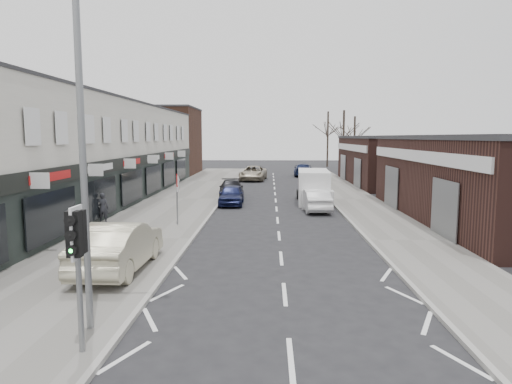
# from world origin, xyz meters

# --- Properties ---
(ground) EXTENTS (160.00, 160.00, 0.00)m
(ground) POSITION_xyz_m (0.00, 0.00, 0.00)
(ground) COLOR black
(ground) RESTS_ON ground
(pavement_left) EXTENTS (5.50, 64.00, 0.12)m
(pavement_left) POSITION_xyz_m (-6.75, 22.00, 0.06)
(pavement_left) COLOR slate
(pavement_left) RESTS_ON ground
(pavement_right) EXTENTS (3.50, 64.00, 0.12)m
(pavement_right) POSITION_xyz_m (5.75, 22.00, 0.06)
(pavement_right) COLOR slate
(pavement_right) RESTS_ON ground
(shop_terrace_left) EXTENTS (8.00, 41.00, 7.10)m
(shop_terrace_left) POSITION_xyz_m (-13.50, 19.50, 3.55)
(shop_terrace_left) COLOR silver
(shop_terrace_left) RESTS_ON ground
(brick_block_far) EXTENTS (8.00, 10.00, 8.00)m
(brick_block_far) POSITION_xyz_m (-13.50, 45.00, 4.00)
(brick_block_far) COLOR #4A2C1F
(brick_block_far) RESTS_ON ground
(right_unit_near) EXTENTS (10.00, 18.00, 4.50)m
(right_unit_near) POSITION_xyz_m (12.50, 14.00, 2.25)
(right_unit_near) COLOR #361D18
(right_unit_near) RESTS_ON ground
(right_unit_far) EXTENTS (10.00, 16.00, 4.50)m
(right_unit_far) POSITION_xyz_m (12.50, 34.00, 2.25)
(right_unit_far) COLOR #361D18
(right_unit_far) RESTS_ON ground
(tree_far_a) EXTENTS (3.60, 3.60, 8.00)m
(tree_far_a) POSITION_xyz_m (9.00, 48.00, 0.00)
(tree_far_a) COLOR #382D26
(tree_far_a) RESTS_ON ground
(tree_far_b) EXTENTS (3.60, 3.60, 7.50)m
(tree_far_b) POSITION_xyz_m (11.50, 54.00, 0.00)
(tree_far_b) COLOR #382D26
(tree_far_b) RESTS_ON ground
(tree_far_c) EXTENTS (3.60, 3.60, 8.50)m
(tree_far_c) POSITION_xyz_m (8.50, 60.00, 0.00)
(tree_far_c) COLOR #382D26
(tree_far_c) RESTS_ON ground
(traffic_light) EXTENTS (0.28, 0.60, 3.10)m
(traffic_light) POSITION_xyz_m (-4.40, -2.02, 2.41)
(traffic_light) COLOR slate
(traffic_light) RESTS_ON pavement_left
(street_lamp) EXTENTS (2.23, 0.22, 8.00)m
(street_lamp) POSITION_xyz_m (-4.53, -0.80, 4.62)
(street_lamp) COLOR slate
(street_lamp) RESTS_ON pavement_left
(warning_sign) EXTENTS (0.12, 0.80, 2.70)m
(warning_sign) POSITION_xyz_m (-5.16, 12.00, 2.20)
(warning_sign) COLOR slate
(warning_sign) RESTS_ON pavement_left
(white_van) EXTENTS (2.34, 5.99, 2.29)m
(white_van) POSITION_xyz_m (2.63, 20.74, 1.08)
(white_van) COLOR silver
(white_van) RESTS_ON ground
(sedan_on_pavement) EXTENTS (1.84, 5.08, 1.66)m
(sedan_on_pavement) POSITION_xyz_m (-5.56, 3.92, 0.95)
(sedan_on_pavement) COLOR #B5AF91
(sedan_on_pavement) RESTS_ON pavement_left
(pedestrian) EXTENTS (0.62, 0.44, 1.60)m
(pedestrian) POSITION_xyz_m (-9.20, 12.32, 0.92)
(pedestrian) COLOR black
(pedestrian) RESTS_ON pavement_left
(parked_car_left_a) EXTENTS (1.68, 4.04, 1.37)m
(parked_car_left_a) POSITION_xyz_m (-3.06, 19.77, 0.68)
(parked_car_left_a) COLOR #14193E
(parked_car_left_a) RESTS_ON ground
(parked_car_left_b) EXTENTS (2.22, 4.65, 1.31)m
(parked_car_left_b) POSITION_xyz_m (-3.40, 23.74, 0.65)
(parked_car_left_b) COLOR black
(parked_car_left_b) RESTS_ON ground
(parked_car_left_c) EXTENTS (3.01, 5.72, 1.54)m
(parked_car_left_c) POSITION_xyz_m (-2.20, 37.41, 0.77)
(parked_car_left_c) COLOR gray
(parked_car_left_c) RESTS_ON ground
(parked_car_right_a) EXTENTS (1.70, 4.31, 1.40)m
(parked_car_right_a) POSITION_xyz_m (2.41, 17.36, 0.70)
(parked_car_right_a) COLOR silver
(parked_car_right_a) RESTS_ON ground
(parked_car_right_b) EXTENTS (1.55, 3.82, 1.30)m
(parked_car_right_b) POSITION_xyz_m (3.50, 32.30, 0.65)
(parked_car_right_b) COLOR black
(parked_car_right_b) RESTS_ON ground
(parked_car_right_c) EXTENTS (2.41, 5.21, 1.48)m
(parked_car_right_c) POSITION_xyz_m (3.50, 42.99, 0.74)
(parked_car_right_c) COLOR #131C3D
(parked_car_right_c) RESTS_ON ground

